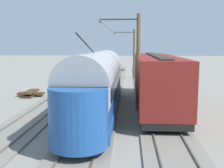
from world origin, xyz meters
name	(u,v)px	position (x,y,z in m)	size (l,w,h in m)	color
ground_plane	(102,106)	(0.00, 0.00, 0.00)	(220.00, 220.00, 0.00)	gray
track_streetcar_siding	(154,105)	(-4.12, -0.31, 0.05)	(2.80, 80.00, 0.18)	slate
track_adjacent_siding	(103,104)	(0.00, -0.31, 0.05)	(2.80, 80.00, 0.18)	slate
track_third_siding	(52,103)	(4.12, -0.31, 0.05)	(2.80, 80.00, 0.18)	slate
vintage_streetcar	(98,82)	(0.00, 2.70, 2.26)	(2.65, 16.94, 5.06)	#1E4C93
coach_adjacent	(155,79)	(-4.12, 0.05, 2.17)	(2.96, 14.73, 3.85)	maroon
catenary_pole_foreground	(133,53)	(-2.66, -17.45, 3.65)	(2.97, 0.28, 6.96)	brown
catenary_pole_mid_near	(137,60)	(-2.66, 1.28, 3.65)	(2.97, 0.28, 6.96)	brown
overhead_wire_run	(111,30)	(-0.10, -8.76, 6.42)	(2.76, 22.74, 0.18)	black
switch_stand	(160,80)	(-5.77, -11.45, 0.70)	(0.50, 0.30, 1.24)	black
spare_tie_stack	(31,93)	(7.07, -3.55, 0.27)	(2.40, 2.40, 0.54)	#47331E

